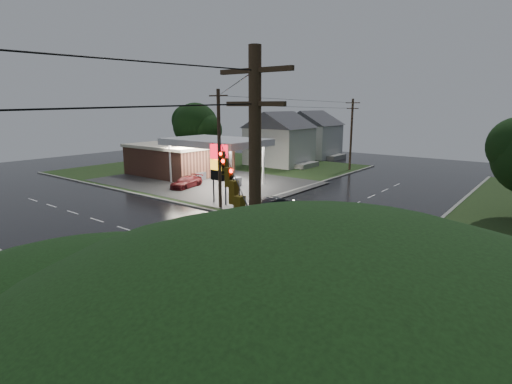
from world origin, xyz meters
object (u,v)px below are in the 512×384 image
Objects in this scene: car_north at (277,205)px; car_pump at (186,182)px; utility_pole_nw at (219,148)px; house_far at (312,133)px; gas_station at (184,157)px; pylon_sign at (219,164)px; house_near at (280,138)px; tree_nw_behind at (196,126)px; utility_pole_n at (351,134)px; car_crossing at (294,290)px; utility_pole_se at (255,251)px.

car_pump is at bearing 7.79° from car_north.
utility_pole_nw is 40.48m from house_far.
gas_station is 4.37× the size of pylon_sign.
car_north is at bearing -55.82° from house_near.
car_north is at bearing -19.88° from car_pump.
tree_nw_behind reaches higher than gas_station.
car_pump is (-8.61, 3.50, -3.33)m from pylon_sign.
tree_nw_behind is (-24.34, 20.49, 0.46)m from utility_pole_nw.
car_pump is (2.84, -34.00, -3.72)m from house_far.
house_far is at bearing -46.63° from car_north.
house_near reaches higher than car_pump.
house_far is at bearing 107.92° from utility_pole_nw.
utility_pole_n reaches higher than pylon_sign.
tree_nw_behind is (-11.89, -18.01, 1.77)m from house_far.
utility_pole_nw is at bearing -90.00° from utility_pole_n.
car_crossing is at bearing -38.72° from tree_nw_behind.
house_far is at bearing 56.56° from tree_nw_behind.
house_far is (-12.45, 38.50, -1.32)m from utility_pole_nw.
pylon_sign is 39.21m from house_far.
pylon_sign is 0.54× the size of house_far.
house_near is 2.53× the size of car_north.
utility_pole_se is 1.00× the size of house_near.
house_near is at bearing 73.83° from gas_station.
tree_nw_behind is 51.51m from car_crossing.
utility_pole_n is at bearing 17.88° from car_crossing.
utility_pole_se is 2.34× the size of car_pump.
house_near is at bearing -85.24° from house_far.
house_far is 40.77m from car_north.
gas_station is 2.37× the size of house_far.
car_crossing is at bearing 145.18° from car_north.
tree_nw_behind reaches higher than car_north.
utility_pole_nw is 1.05× the size of utility_pole_n.
utility_pole_se reaches higher than gas_station.
utility_pole_nw reaches higher than car_north.
gas_station is 17.81m from pylon_sign.
utility_pole_se is at bearing -159.05° from car_crossing.
car_crossing is at bearing -37.04° from pylon_sign.
pylon_sign is at bearing -32.24° from car_pump.
pylon_sign is 1.37× the size of car_north.
pylon_sign is 21.09m from car_crossing.
tree_nw_behind is (-8.17, 10.29, 3.63)m from gas_station.
utility_pole_n is at bearing 58.06° from car_pump.
tree_nw_behind is 2.52× the size of car_crossing.
utility_pole_n reaches higher than tree_nw_behind.
car_pump is (1.84, -22.00, -3.72)m from house_near.
utility_pole_n is 1.05× the size of tree_nw_behind.
utility_pole_n is 25.63m from tree_nw_behind.
pylon_sign is at bearing -92.08° from utility_pole_n.
utility_pole_nw is 7.49m from car_north.
pylon_sign is at bearing -73.02° from house_far.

